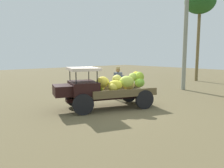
# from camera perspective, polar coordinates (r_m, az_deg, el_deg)

# --- Properties ---
(ground_plane) EXTENTS (60.00, 60.00, 0.00)m
(ground_plane) POSITION_cam_1_polar(r_m,az_deg,el_deg) (10.09, -0.02, -6.27)
(ground_plane) COLOR brown
(truck) EXTENTS (4.66, 2.91, 1.87)m
(truck) POSITION_cam_1_polar(r_m,az_deg,el_deg) (9.92, -2.31, -0.97)
(truck) COLOR black
(truck) RESTS_ON ground
(farmer) EXTENTS (0.53, 0.49, 1.76)m
(farmer) POSITION_cam_1_polar(r_m,az_deg,el_deg) (11.85, 1.57, 0.76)
(farmer) COLOR #BCB6A1
(farmer) RESTS_ON ground
(forest_tree_3) EXTENTS (2.68, 2.68, 8.16)m
(forest_tree_3) POSITION_cam_1_polar(r_m,az_deg,el_deg) (22.25, 21.80, 18.91)
(forest_tree_3) COLOR brown
(forest_tree_3) RESTS_ON ground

